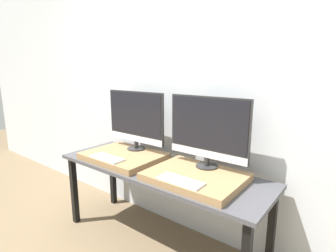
{
  "coord_description": "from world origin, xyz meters",
  "views": [
    {
      "loc": [
        1.31,
        -1.24,
        1.48
      ],
      "look_at": [
        0.0,
        0.44,
        1.02
      ],
      "focal_mm": 28.0,
      "sensor_mm": 36.0,
      "label": 1
    }
  ],
  "objects_px": {
    "keyboard_right": "(181,181)",
    "monitor_left": "(135,118)",
    "monitor_right": "(208,130)",
    "keyboard_left": "(107,158)"
  },
  "relations": [
    {
      "from": "monitor_left",
      "to": "monitor_right",
      "type": "distance_m",
      "value": 0.76
    },
    {
      "from": "monitor_left",
      "to": "keyboard_left",
      "type": "height_order",
      "value": "monitor_left"
    },
    {
      "from": "keyboard_right",
      "to": "monitor_left",
      "type": "bearing_deg",
      "value": 155.34
    },
    {
      "from": "keyboard_right",
      "to": "keyboard_left",
      "type": "bearing_deg",
      "value": 180.0
    },
    {
      "from": "monitor_left",
      "to": "monitor_right",
      "type": "relative_size",
      "value": 1.0
    },
    {
      "from": "monitor_right",
      "to": "keyboard_right",
      "type": "height_order",
      "value": "monitor_right"
    },
    {
      "from": "monitor_right",
      "to": "keyboard_right",
      "type": "bearing_deg",
      "value": -90.0
    },
    {
      "from": "keyboard_left",
      "to": "keyboard_right",
      "type": "distance_m",
      "value": 0.76
    },
    {
      "from": "keyboard_left",
      "to": "keyboard_right",
      "type": "relative_size",
      "value": 1.0
    },
    {
      "from": "monitor_right",
      "to": "keyboard_right",
      "type": "distance_m",
      "value": 0.45
    }
  ]
}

